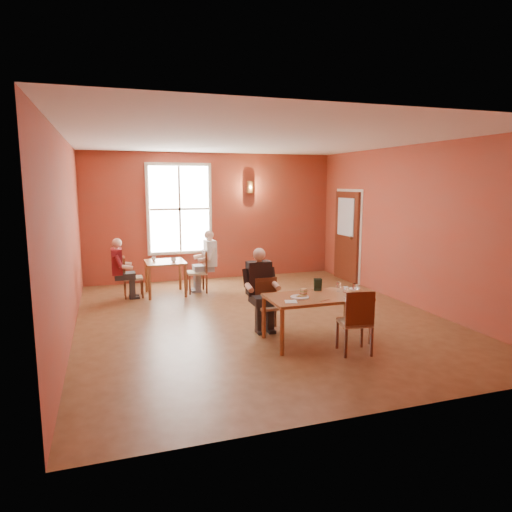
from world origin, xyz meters
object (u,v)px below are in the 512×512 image
object	(u,v)px
second_table	(166,278)
chair_diner_main	(269,305)
diner_maroon	(131,268)
chair_empty	(355,321)
chair_diner_maroon	(133,277)
diner_main	(270,293)
chair_diner_white	(196,272)
diner_white	(198,263)
main_table	(316,319)

from	to	relation	value
second_table	chair_diner_main	bearing A→B (deg)	-66.84
chair_diner_main	diner_maroon	distance (m)	3.48
chair_empty	diner_maroon	world-z (taller)	diner_maroon
chair_diner_maroon	diner_main	bearing A→B (deg)	32.83
chair_diner_main	diner_main	size ratio (longest dim) A/B	0.66
chair_empty	chair_diner_white	size ratio (longest dim) A/B	1.00
diner_white	chair_diner_maroon	distance (m)	1.35
diner_main	chair_empty	distance (m)	1.45
diner_white	chair_diner_maroon	world-z (taller)	diner_white
second_table	chair_empty	bearing A→B (deg)	-63.85
main_table	diner_main	size ratio (longest dim) A/B	1.16
main_table	chair_diner_main	distance (m)	0.82
main_table	chair_diner_main	world-z (taller)	chair_diner_main
second_table	chair_diner_maroon	bearing A→B (deg)	180.00
second_table	chair_diner_maroon	xyz separation A→B (m)	(-0.65, 0.00, 0.07)
diner_maroon	chair_empty	bearing A→B (deg)	33.25
second_table	main_table	bearing A→B (deg)	-63.88
diner_main	chair_diner_maroon	size ratio (longest dim) A/B	1.49
diner_white	chair_diner_maroon	size ratio (longest dim) A/B	1.52
diner_main	diner_white	xyz separation A→B (m)	(-0.56, 2.93, 0.01)
diner_main	second_table	distance (m)	3.19
main_table	chair_diner_maroon	size ratio (longest dim) A/B	1.74
chair_empty	chair_diner_main	bearing A→B (deg)	132.55
chair_diner_main	diner_main	world-z (taller)	diner_main
chair_diner_main	chair_empty	bearing A→B (deg)	122.62
chair_diner_white	chair_diner_maroon	xyz separation A→B (m)	(-1.30, 0.00, -0.03)
diner_main	chair_diner_maroon	xyz separation A→B (m)	(-1.89, 2.93, -0.21)
diner_main	second_table	size ratio (longest dim) A/B	1.56
diner_main	chair_diner_maroon	distance (m)	3.49
chair_empty	chair_diner_maroon	bearing A→B (deg)	132.89
second_table	chair_diner_maroon	world-z (taller)	chair_diner_maroon
diner_maroon	chair_diner_white	bearing A→B (deg)	90.00
diner_white	chair_diner_white	bearing A→B (deg)	90.00
chair_diner_main	diner_main	xyz separation A→B (m)	(-0.00, -0.03, 0.21)
chair_diner_white	diner_white	distance (m)	0.19
second_table	chair_diner_maroon	distance (m)	0.65
second_table	diner_maroon	size ratio (longest dim) A/B	0.67
chair_diner_maroon	diner_maroon	bearing A→B (deg)	-90.00
diner_white	diner_maroon	size ratio (longest dim) A/B	1.07
second_table	diner_main	bearing A→B (deg)	-67.05
chair_empty	chair_diner_white	world-z (taller)	chair_empty
diner_main	chair_diner_white	size ratio (longest dim) A/B	1.39
chair_diner_maroon	diner_white	bearing A→B (deg)	90.00
diner_maroon	chair_diner_main	bearing A→B (deg)	33.52
chair_diner_white	diner_maroon	world-z (taller)	diner_maroon
second_table	diner_white	world-z (taller)	diner_white
second_table	diner_white	distance (m)	0.74
diner_main	chair_diner_white	xyz separation A→B (m)	(-0.59, 2.93, -0.18)
diner_main	chair_diner_maroon	bearing A→B (deg)	-57.17
second_table	chair_diner_white	world-z (taller)	chair_diner_white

